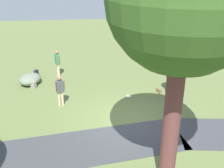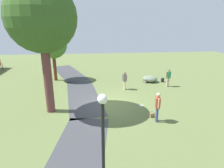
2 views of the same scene
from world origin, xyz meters
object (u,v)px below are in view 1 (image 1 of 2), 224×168
Objects in this scene: woman_with_handbag at (170,74)px; backpack_by_boulder at (34,85)px; man_near_boulder at (58,61)px; spare_backpack_on_lawn at (36,73)px; handbag_on_grass at (159,90)px; large_shade_tree at (184,0)px; frisbee_on_grass at (129,96)px; lawn_boulder at (30,79)px; passerby_on_path at (60,89)px.

woman_with_handbag is 4.44× the size of backpack_by_boulder.
man_near_boulder is 4.05× the size of spare_backpack_on_lawn.
backpack_by_boulder is at bearing -11.94° from handbag_on_grass.
frisbee_on_grass is at bearing -88.14° from large_shade_tree.
lawn_boulder is 1.10× the size of passerby_on_path.
passerby_on_path is (3.72, -5.48, -4.82)m from large_shade_tree.
man_near_boulder reaches higher than backpack_by_boulder.
woman_with_handbag is at bearing 169.52° from backpack_by_boulder.
passerby_on_path is at bearing 8.88° from woman_with_handbag.
lawn_boulder is at bearing -15.73° from handbag_on_grass.
large_shade_tree is 8.20m from woman_with_handbag.
passerby_on_path is at bearing 113.50° from spare_backpack_on_lawn.
large_shade_tree is at bearing 76.48° from handbag_on_grass.
lawn_boulder is at bearing -55.81° from large_shade_tree.
frisbee_on_grass is (-3.53, -0.58, -0.90)m from passerby_on_path.
large_shade_tree is 4.82× the size of man_near_boulder.
large_shade_tree is 4.40× the size of woman_with_handbag.
large_shade_tree is 12.33m from spare_backpack_on_lawn.
woman_with_handbag reaches higher than man_near_boulder.
handbag_on_grass is 7.72m from spare_backpack_on_lawn.
large_shade_tree reaches higher than man_near_boulder.
man_near_boulder is (-1.56, -1.17, 0.63)m from lawn_boulder.
large_shade_tree is 19.53× the size of spare_backpack_on_lawn.
man_near_boulder is at bearing -66.68° from large_shade_tree.
man_near_boulder is at bearing -126.83° from backpack_by_boulder.
woman_with_handbag is (-2.08, -6.39, -4.69)m from large_shade_tree.
frisbee_on_grass is (-3.90, 3.44, -0.92)m from man_near_boulder.
backpack_by_boulder is (1.67, -2.29, -0.72)m from passerby_on_path.
spare_backpack_on_lawn is (7.01, -3.23, 0.05)m from handbag_on_grass.
handbag_on_grass is 1.38× the size of frisbee_on_grass.
handbag_on_grass is at bearing -103.52° from large_shade_tree.
spare_backpack_on_lawn is (1.77, -4.06, -0.72)m from passerby_on_path.
man_near_boulder is at bearing 178.35° from spare_backpack_on_lawn.
handbag_on_grass is at bearing 164.27° from lawn_boulder.
woman_with_handbag is at bearing -171.87° from handbag_on_grass.
passerby_on_path is 4.49m from spare_backpack_on_lawn.
man_near_boulder is 1.58m from spare_backpack_on_lawn.
spare_backpack_on_lawn is at bearing -24.78° from handbag_on_grass.
handbag_on_grass is at bearing 155.22° from spare_backpack_on_lawn.
woman_with_handbag is 5.87m from passerby_on_path.
woman_with_handbag is 8.24m from spare_backpack_on_lawn.
large_shade_tree is 19.53× the size of backpack_by_boulder.
large_shade_tree is 11.44m from lawn_boulder.
lawn_boulder is 1.23m from spare_backpack_on_lawn.
man_near_boulder is 4.05× the size of backpack_by_boulder.
backpack_by_boulder is at bearing -18.15° from frisbee_on_grass.
woman_with_handbag reaches higher than passerby_on_path.
man_near_boulder reaches higher than lawn_boulder.
lawn_boulder is at bearing -64.65° from backpack_by_boulder.
man_near_boulder is at bearing -143.14° from lawn_boulder.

